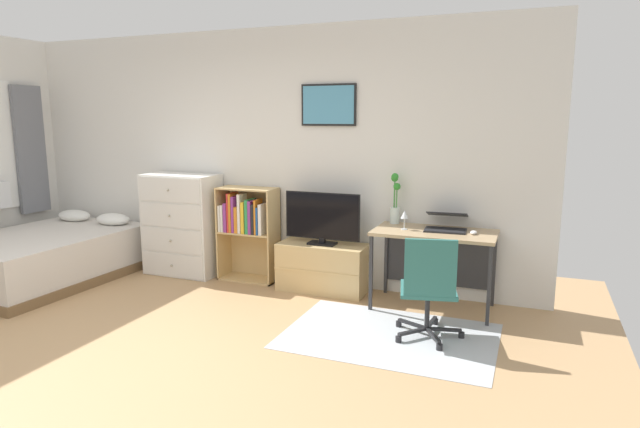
% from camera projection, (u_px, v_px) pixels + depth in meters
% --- Properties ---
extents(ground_plane, '(7.20, 7.20, 0.00)m').
position_uv_depth(ground_plane, '(106.00, 364.00, 3.91)').
color(ground_plane, tan).
extents(wall_back_with_posters, '(6.12, 0.09, 2.70)m').
position_uv_depth(wall_back_with_posters, '(261.00, 156.00, 5.89)').
color(wall_back_with_posters, silver).
rests_on(wall_back_with_posters, ground_plane).
extents(area_rug, '(1.70, 1.20, 0.01)m').
position_uv_depth(area_rug, '(390.00, 335.00, 4.41)').
color(area_rug, '#B2B7BC').
rests_on(area_rug, ground_plane).
extents(bed, '(1.47, 2.00, 0.65)m').
position_uv_depth(bed, '(45.00, 256.00, 5.92)').
color(bed, brown).
rests_on(bed, ground_plane).
extents(dresser, '(0.84, 0.46, 1.14)m').
position_uv_depth(dresser, '(182.00, 225.00, 6.10)').
color(dresser, white).
rests_on(dresser, ground_plane).
extents(bookshelf, '(0.65, 0.30, 1.03)m').
position_uv_depth(bookshelf, '(246.00, 225.00, 5.85)').
color(bookshelf, tan).
rests_on(bookshelf, ground_plane).
extents(tv_stand, '(0.91, 0.41, 0.50)m').
position_uv_depth(tv_stand, '(323.00, 267.00, 5.54)').
color(tv_stand, tan).
rests_on(tv_stand, ground_plane).
extents(television, '(0.80, 0.16, 0.53)m').
position_uv_depth(television, '(322.00, 219.00, 5.43)').
color(television, black).
rests_on(television, tv_stand).
extents(desk, '(1.11, 0.60, 0.74)m').
position_uv_depth(desk, '(436.00, 244.00, 5.04)').
color(desk, tan).
rests_on(desk, ground_plane).
extents(office_chair, '(0.58, 0.57, 0.86)m').
position_uv_depth(office_chair, '(429.00, 286.00, 4.25)').
color(office_chair, '#232326').
rests_on(office_chair, ground_plane).
extents(laptop, '(0.40, 0.43, 0.17)m').
position_uv_depth(laptop, '(446.00, 223.00, 5.00)').
color(laptop, black).
rests_on(laptop, desk).
extents(computer_mouse, '(0.06, 0.10, 0.03)m').
position_uv_depth(computer_mouse, '(474.00, 233.00, 4.80)').
color(computer_mouse, silver).
rests_on(computer_mouse, desk).
extents(bamboo_vase, '(0.10, 0.10, 0.50)m').
position_uv_depth(bamboo_vase, '(395.00, 200.00, 5.26)').
color(bamboo_vase, silver).
rests_on(bamboo_vase, desk).
extents(wine_glass, '(0.07, 0.07, 0.18)m').
position_uv_depth(wine_glass, '(405.00, 215.00, 4.99)').
color(wine_glass, silver).
rests_on(wine_glass, desk).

